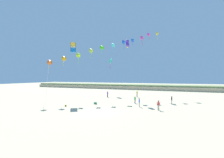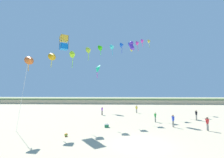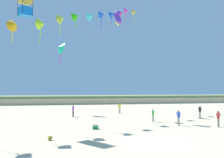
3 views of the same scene
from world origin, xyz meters
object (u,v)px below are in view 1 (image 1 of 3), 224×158
person_far_right (137,94)px  large_kite_high_solo (127,44)px  person_near_right (172,99)px  beach_cooler (95,103)px  large_kite_low_lead (110,61)px  large_kite_mid_trail (73,48)px  person_far_center (158,105)px  person_mid_center (139,102)px  person_near_left (108,94)px  person_far_left (135,99)px  beach_ball (66,106)px

person_far_right → large_kite_high_solo: large_kite_high_solo is taller
person_near_right → beach_cooler: (-14.82, -5.60, -0.79)m
person_far_right → large_kite_low_lead: bearing=160.9°
large_kite_mid_trail → large_kite_high_solo: (11.44, 7.01, 1.45)m
person_far_center → beach_cooler: size_ratio=2.92×
person_far_right → beach_cooler: bearing=-112.0°
person_mid_center → person_far_center: (3.60, -1.70, 0.00)m
person_near_left → person_far_right: bearing=24.8°
person_near_left → person_far_left: bearing=-36.2°
person_far_center → person_far_right: bearing=114.3°
person_near_left → person_far_right: (7.57, 3.50, 0.01)m
large_kite_mid_trail → large_kite_high_solo: size_ratio=1.01×
person_near_left → beach_cooler: 10.88m
person_far_left → large_kite_low_lead: (-11.46, 13.69, 10.04)m
large_kite_high_solo → person_near_right: bearing=-18.9°
person_far_left → person_far_center: bearing=-44.6°
person_far_right → beach_ball: person_far_right is taller
person_mid_center → beach_ball: (-13.18, -4.82, -0.79)m
large_kite_low_lead → large_kite_mid_trail: size_ratio=1.65×
person_mid_center → beach_ball: size_ratio=4.64×
person_far_center → person_near_left: bearing=140.6°
person_near_left → beach_ball: (-2.23, -15.09, -0.80)m
large_kite_mid_trail → beach_cooler: large_kite_mid_trail is taller
person_near_right → large_kite_low_lead: (-18.77, 11.94, 9.94)m
person_near_right → large_kite_mid_trail: size_ratio=0.76×
person_far_right → person_far_center: (6.99, -15.48, -0.02)m
person_far_left → beach_cooler: size_ratio=2.67×
large_kite_mid_trail → beach_ball: size_ratio=6.26×
person_mid_center → person_far_left: person_mid_center is taller
person_mid_center → large_kite_mid_trail: size_ratio=0.74×
person_far_right → beach_ball: (-9.80, -18.60, -0.81)m
person_far_center → large_kite_mid_trail: bearing=170.1°
large_kite_low_lead → beach_cooler: (3.95, -17.54, -10.72)m
large_kite_mid_trail → person_far_center: bearing=-9.9°
person_far_left → person_mid_center: bearing=-65.0°
person_mid_center → large_kite_mid_trail: 20.10m
person_near_left → person_far_center: person_near_left is taller
person_far_left → large_kite_mid_trail: (-14.63, -1.68, 11.81)m
person_far_center → large_kite_mid_trail: 23.30m
person_far_left → large_kite_mid_trail: bearing=-173.5°
beach_cooler → beach_ball: beach_cooler is taller
person_mid_center → beach_cooler: size_ratio=2.91×
beach_cooler → beach_ball: size_ratio=1.59×
beach_cooler → large_kite_low_lead: bearing=102.7°
person_far_left → beach_cooler: person_far_left is taller
large_kite_high_solo → beach_ball: bearing=-121.7°
person_far_right → large_kite_mid_trail: 21.13m
large_kite_mid_trail → beach_ball: large_kite_mid_trail is taller
person_near_left → large_kite_low_lead: 12.27m
large_kite_high_solo → person_far_right: bearing=74.3°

